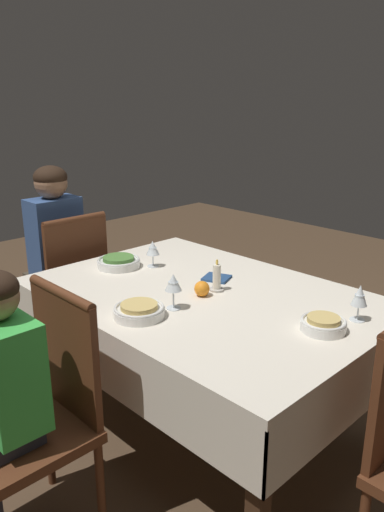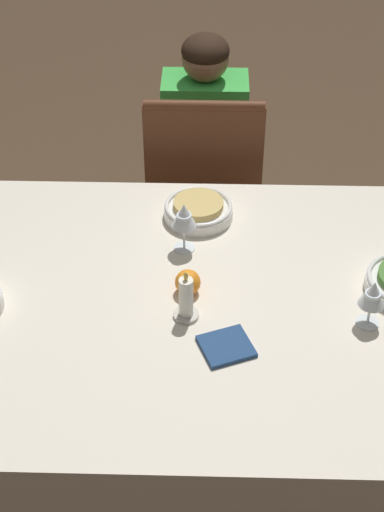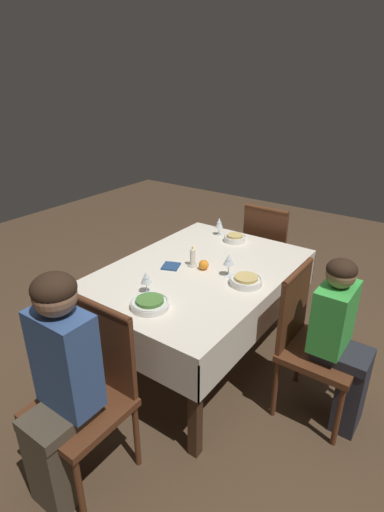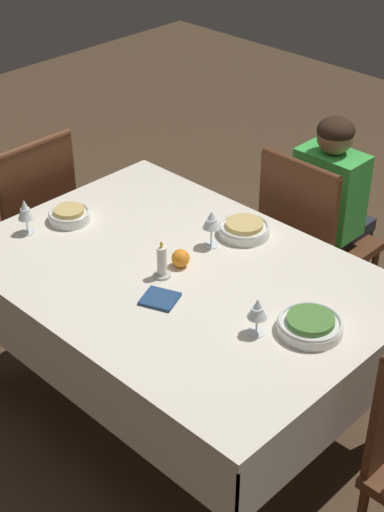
{
  "view_description": "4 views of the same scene",
  "coord_description": "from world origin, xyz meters",
  "px_view_note": "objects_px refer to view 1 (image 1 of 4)",
  "views": [
    {
      "loc": [
        -1.46,
        1.51,
        1.57
      ],
      "look_at": [
        0.05,
        0.03,
        0.9
      ],
      "focal_mm": 35.0,
      "sensor_mm": 36.0,
      "label": 1
    },
    {
      "loc": [
        0.03,
        -1.53,
        2.14
      ],
      "look_at": [
        -0.01,
        0.06,
        0.83
      ],
      "focal_mm": 55.0,
      "sensor_mm": 36.0,
      "label": 2
    },
    {
      "loc": [
        2.02,
        1.39,
        1.95
      ],
      "look_at": [
        0.01,
        -0.04,
        0.83
      ],
      "focal_mm": 28.0,
      "sensor_mm": 36.0,
      "label": 3
    },
    {
      "loc": [
        1.72,
        -1.69,
        2.37
      ],
      "look_at": [
        0.07,
        -0.0,
        0.83
      ],
      "focal_mm": 55.0,
      "sensor_mm": 36.0,
      "label": 4
    }
  ],
  "objects_px": {
    "dining_table": "(203,309)",
    "person_adult_denim": "(53,250)",
    "bowl_north": "(140,311)",
    "bowl_west": "(323,324)",
    "wine_glass_north": "(173,284)",
    "chair_north": "(39,408)",
    "chair_east": "(68,282)",
    "wine_glass_east": "(153,249)",
    "candle_centerpiece": "(217,279)",
    "orange_fruit": "(202,289)",
    "bowl_east": "(119,262)",
    "napkin_red_folded": "(217,278)",
    "wine_glass_west": "(360,297)"
  },
  "relations": [
    {
      "from": "bowl_north",
      "to": "bowl_west",
      "type": "distance_m",
      "value": 0.72
    },
    {
      "from": "wine_glass_east",
      "to": "bowl_east",
      "type": "bearing_deg",
      "value": 47.25
    },
    {
      "from": "dining_table",
      "to": "bowl_west",
      "type": "distance_m",
      "value": 0.6
    },
    {
      "from": "wine_glass_east",
      "to": "napkin_red_folded",
      "type": "distance_m",
      "value": 0.39
    },
    {
      "from": "wine_glass_east",
      "to": "candle_centerpiece",
      "type": "xyz_separation_m",
      "value": [
        -0.46,
        0.01,
        -0.04
      ]
    },
    {
      "from": "chair_north",
      "to": "wine_glass_north",
      "type": "xyz_separation_m",
      "value": [
        -0.05,
        -0.61,
        0.33
      ]
    },
    {
      "from": "orange_fruit",
      "to": "napkin_red_folded",
      "type": "xyz_separation_m",
      "value": [
        0.1,
        -0.21,
        -0.03
      ]
    },
    {
      "from": "bowl_north",
      "to": "candle_centerpiece",
      "type": "relative_size",
      "value": 1.38
    },
    {
      "from": "chair_north",
      "to": "wine_glass_north",
      "type": "bearing_deg",
      "value": 85.49
    },
    {
      "from": "orange_fruit",
      "to": "person_adult_denim",
      "type": "bearing_deg",
      "value": 2.01
    },
    {
      "from": "chair_east",
      "to": "wine_glass_east",
      "type": "height_order",
      "value": "chair_east"
    },
    {
      "from": "bowl_west",
      "to": "bowl_east",
      "type": "bearing_deg",
      "value": 5.22
    },
    {
      "from": "person_adult_denim",
      "to": "napkin_red_folded",
      "type": "distance_m",
      "value": 1.17
    },
    {
      "from": "dining_table",
      "to": "chair_east",
      "type": "distance_m",
      "value": 1.07
    },
    {
      "from": "bowl_east",
      "to": "napkin_red_folded",
      "type": "height_order",
      "value": "bowl_east"
    },
    {
      "from": "wine_glass_west",
      "to": "bowl_east",
      "type": "bearing_deg",
      "value": 13.29
    },
    {
      "from": "napkin_red_folded",
      "to": "person_adult_denim",
      "type": "bearing_deg",
      "value": 12.31
    },
    {
      "from": "wine_glass_north",
      "to": "orange_fruit",
      "type": "distance_m",
      "value": 0.2
    },
    {
      "from": "candle_centerpiece",
      "to": "wine_glass_north",
      "type": "bearing_deg",
      "value": 92.93
    },
    {
      "from": "bowl_north",
      "to": "wine_glass_north",
      "type": "bearing_deg",
      "value": -102.73
    },
    {
      "from": "wine_glass_east",
      "to": "wine_glass_west",
      "type": "relative_size",
      "value": 0.93
    },
    {
      "from": "bowl_west",
      "to": "wine_glass_north",
      "type": "bearing_deg",
      "value": 25.86
    },
    {
      "from": "wine_glass_east",
      "to": "bowl_north",
      "type": "bearing_deg",
      "value": 134.98
    },
    {
      "from": "napkin_red_folded",
      "to": "chair_east",
      "type": "bearing_deg",
      "value": 14.23
    },
    {
      "from": "candle_centerpiece",
      "to": "napkin_red_folded",
      "type": "bearing_deg",
      "value": -47.14
    },
    {
      "from": "person_adult_denim",
      "to": "wine_glass_north",
      "type": "distance_m",
      "value": 1.27
    },
    {
      "from": "dining_table",
      "to": "bowl_north",
      "type": "height_order",
      "value": "bowl_north"
    },
    {
      "from": "wine_glass_north",
      "to": "napkin_red_folded",
      "type": "distance_m",
      "value": 0.42
    },
    {
      "from": "wine_glass_east",
      "to": "bowl_west",
      "type": "xyz_separation_m",
      "value": [
        -1.03,
        0.03,
        -0.07
      ]
    },
    {
      "from": "bowl_east",
      "to": "wine_glass_west",
      "type": "xyz_separation_m",
      "value": [
        -1.2,
        -0.28,
        0.07
      ]
    },
    {
      "from": "napkin_red_folded",
      "to": "wine_glass_west",
      "type": "bearing_deg",
      "value": -175.75
    },
    {
      "from": "orange_fruit",
      "to": "napkin_red_folded",
      "type": "distance_m",
      "value": 0.23
    },
    {
      "from": "dining_table",
      "to": "wine_glass_east",
      "type": "height_order",
      "value": "wine_glass_east"
    },
    {
      "from": "bowl_north",
      "to": "bowl_west",
      "type": "bearing_deg",
      "value": -144.32
    },
    {
      "from": "bowl_north",
      "to": "orange_fruit",
      "type": "bearing_deg",
      "value": -93.15
    },
    {
      "from": "dining_table",
      "to": "person_adult_denim",
      "type": "xyz_separation_m",
      "value": [
        1.22,
        0.08,
        0.03
      ]
    },
    {
      "from": "dining_table",
      "to": "bowl_north",
      "type": "distance_m",
      "value": 0.38
    },
    {
      "from": "dining_table",
      "to": "person_adult_denim",
      "type": "height_order",
      "value": "person_adult_denim"
    },
    {
      "from": "bowl_east",
      "to": "wine_glass_west",
      "type": "bearing_deg",
      "value": -166.71
    },
    {
      "from": "chair_north",
      "to": "bowl_east",
      "type": "relative_size",
      "value": 4.22
    },
    {
      "from": "chair_east",
      "to": "bowl_east",
      "type": "height_order",
      "value": "chair_east"
    },
    {
      "from": "wine_glass_east",
      "to": "wine_glass_west",
      "type": "height_order",
      "value": "wine_glass_west"
    },
    {
      "from": "orange_fruit",
      "to": "wine_glass_north",
      "type": "bearing_deg",
      "value": 94.91
    },
    {
      "from": "wine_glass_north",
      "to": "chair_north",
      "type": "bearing_deg",
      "value": 85.49
    },
    {
      "from": "person_adult_denim",
      "to": "bowl_west",
      "type": "relative_size",
      "value": 6.99
    },
    {
      "from": "dining_table",
      "to": "bowl_east",
      "type": "relative_size",
      "value": 7.0
    },
    {
      "from": "bowl_east",
      "to": "bowl_north",
      "type": "height_order",
      "value": "same"
    },
    {
      "from": "chair_north",
      "to": "candle_centerpiece",
      "type": "xyz_separation_m",
      "value": [
        -0.03,
        -0.89,
        0.27
      ]
    },
    {
      "from": "bowl_east",
      "to": "wine_glass_east",
      "type": "height_order",
      "value": "wine_glass_east"
    },
    {
      "from": "person_adult_denim",
      "to": "candle_centerpiece",
      "type": "distance_m",
      "value": 1.25
    }
  ]
}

